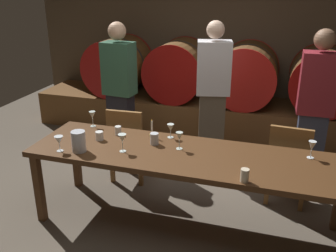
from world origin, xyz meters
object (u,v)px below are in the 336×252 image
object	(u,v)px
wine_glass_center_left	(122,139)
candle_center	(152,132)
cup_far_left	(99,136)
pitcher	(79,141)
cup_center_right	(154,139)
wine_glass_right	(179,137)
chair_right	(289,160)
wine_barrel_center_left	(178,70)
guest_left	(120,90)
wine_glass_far_left	(92,115)
wine_barrel_center_right	(247,75)
guest_center	(213,97)
cup_far_right	(245,175)
guest_right	(315,108)
wine_glass_far_right	(312,146)
wine_barrel_far_right	(322,80)
wine_glass_center_right	(171,128)
cup_center_left	(118,131)
dining_table	(187,160)
wine_glass_left	(59,140)
chair_left	(128,141)
wine_barrel_far_left	(118,65)

from	to	relation	value
wine_glass_center_left	candle_center	bearing A→B (deg)	70.86
candle_center	cup_far_left	size ratio (longest dim) A/B	2.25
pitcher	cup_center_right	size ratio (longest dim) A/B	1.75
wine_glass_right	chair_right	bearing A→B (deg)	31.23
wine_barrel_center_left	guest_left	size ratio (longest dim) A/B	0.50
candle_center	guest_left	bearing A→B (deg)	128.57
candle_center	wine_glass_far_left	xyz separation A→B (m)	(-0.68, 0.08, 0.07)
wine_barrel_center_right	guest_left	bearing A→B (deg)	-141.90
guest_center	cup_far_right	xyz separation A→B (m)	(0.56, -1.58, -0.11)
guest_right	wine_glass_far_right	size ratio (longest dim) A/B	10.99
candle_center	cup_far_right	bearing A→B (deg)	-32.63
wine_barrel_far_right	cup_far_left	world-z (taller)	wine_barrel_far_right
wine_glass_center_left	wine_glass_center_right	bearing A→B (deg)	53.60
candle_center	wine_glass_far_right	world-z (taller)	candle_center
guest_left	cup_center_left	world-z (taller)	guest_left
wine_barrel_far_right	dining_table	distance (m)	2.67
wine_glass_far_right	cup_far_left	bearing A→B (deg)	-174.45
chair_right	wine_glass_left	world-z (taller)	wine_glass_left
wine_glass_right	cup_far_right	distance (m)	0.77
chair_left	chair_right	xyz separation A→B (m)	(1.73, 0.03, 0.00)
cup_center_right	cup_center_left	bearing A→B (deg)	165.25
wine_barrel_center_left	cup_center_left	xyz separation A→B (m)	(-0.02, -2.14, -0.14)
wine_glass_far_right	chair_left	bearing A→B (deg)	167.93
wine_barrel_center_left	wine_glass_far_right	size ratio (longest dim) A/B	5.48
dining_table	chair_left	world-z (taller)	chair_left
pitcher	cup_center_left	world-z (taller)	pitcher
guest_left	wine_glass_far_right	distance (m)	2.44
wine_barrel_far_left	wine_glass_right	size ratio (longest dim) A/B	5.25
wine_glass_right	candle_center	bearing A→B (deg)	149.65
wine_barrel_far_right	guest_left	xyz separation A→B (m)	(-2.43, -1.13, -0.04)
dining_table	wine_glass_far_right	world-z (taller)	wine_glass_far_right
wine_barrel_center_left	wine_barrel_far_right	size ratio (longest dim) A/B	1.00
dining_table	cup_far_left	distance (m)	0.89
chair_right	wine_glass_center_left	bearing A→B (deg)	32.65
wine_glass_far_left	cup_far_left	xyz separation A→B (m)	(0.23, -0.30, -0.08)
wine_barrel_center_left	cup_center_left	world-z (taller)	wine_barrel_center_left
guest_right	wine_glass_center_left	distance (m)	2.15
cup_center_right	dining_table	bearing A→B (deg)	-17.51
chair_left	wine_glass_center_left	distance (m)	0.90
guest_right	cup_center_left	bearing A→B (deg)	26.50
cup_far_right	cup_center_right	bearing A→B (deg)	152.67
wine_glass_far_right	cup_center_right	world-z (taller)	wine_glass_far_right
wine_glass_far_left	wine_glass_left	size ratio (longest dim) A/B	1.14
guest_right	wine_glass_far_left	distance (m)	2.38
cup_far_right	wine_glass_right	bearing A→B (deg)	146.23
guest_left	cup_far_right	world-z (taller)	guest_left
wine_barrel_far_right	candle_center	world-z (taller)	wine_barrel_far_right
wine_barrel_far_right	cup_far_right	xyz separation A→B (m)	(-0.70, -2.70, -0.13)
candle_center	wine_glass_far_left	distance (m)	0.69
wine_glass_center_left	cup_center_right	bearing A→B (deg)	47.20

